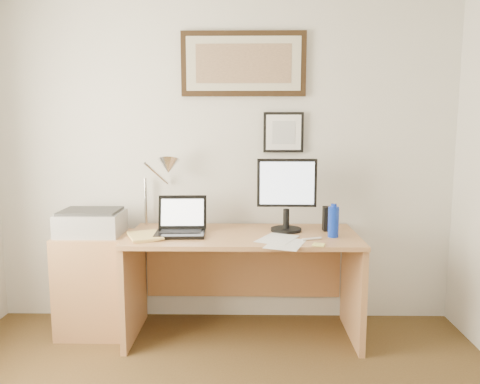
{
  "coord_description": "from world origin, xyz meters",
  "views": [
    {
      "loc": [
        0.18,
        -1.56,
        1.51
      ],
      "look_at": [
        0.13,
        1.43,
        1.08
      ],
      "focal_mm": 35.0,
      "sensor_mm": 36.0,
      "label": 1
    }
  ],
  "objects_px": {
    "side_cabinet": "(95,284)",
    "lcd_monitor": "(287,191)",
    "laptop": "(181,226)",
    "desk": "(243,263)",
    "water_bottle": "(333,222)",
    "printer": "(91,222)",
    "book": "(130,238)"
  },
  "relations": [
    {
      "from": "side_cabinet",
      "to": "lcd_monitor",
      "type": "relative_size",
      "value": 1.4
    },
    {
      "from": "laptop",
      "to": "desk",
      "type": "bearing_deg",
      "value": 12.25
    },
    {
      "from": "side_cabinet",
      "to": "water_bottle",
      "type": "relative_size",
      "value": 3.5
    },
    {
      "from": "water_bottle",
      "to": "desk",
      "type": "distance_m",
      "value": 0.72
    },
    {
      "from": "desk",
      "to": "laptop",
      "type": "height_order",
      "value": "laptop"
    },
    {
      "from": "desk",
      "to": "printer",
      "type": "relative_size",
      "value": 3.64
    },
    {
      "from": "side_cabinet",
      "to": "printer",
      "type": "xyz_separation_m",
      "value": [
        -0.01,
        0.0,
        0.45
      ]
    },
    {
      "from": "book",
      "to": "printer",
      "type": "relative_size",
      "value": 0.64
    },
    {
      "from": "lcd_monitor",
      "to": "printer",
      "type": "height_order",
      "value": "lcd_monitor"
    },
    {
      "from": "desk",
      "to": "printer",
      "type": "xyz_separation_m",
      "value": [
        -1.08,
        -0.03,
        0.3
      ]
    },
    {
      "from": "book",
      "to": "side_cabinet",
      "type": "bearing_deg",
      "value": 146.21
    },
    {
      "from": "side_cabinet",
      "to": "lcd_monitor",
      "type": "distance_m",
      "value": 1.54
    },
    {
      "from": "water_bottle",
      "to": "laptop",
      "type": "relative_size",
      "value": 0.6
    },
    {
      "from": "book",
      "to": "laptop",
      "type": "distance_m",
      "value": 0.36
    },
    {
      "from": "laptop",
      "to": "printer",
      "type": "xyz_separation_m",
      "value": [
        -0.65,
        0.06,
        0.01
      ]
    },
    {
      "from": "water_bottle",
      "to": "printer",
      "type": "xyz_separation_m",
      "value": [
        -1.7,
        0.13,
        -0.04
      ]
    },
    {
      "from": "book",
      "to": "laptop",
      "type": "height_order",
      "value": "laptop"
    },
    {
      "from": "desk",
      "to": "water_bottle",
      "type": "bearing_deg",
      "value": -14.58
    },
    {
      "from": "desk",
      "to": "lcd_monitor",
      "type": "relative_size",
      "value": 3.08
    },
    {
      "from": "side_cabinet",
      "to": "printer",
      "type": "relative_size",
      "value": 1.66
    },
    {
      "from": "water_bottle",
      "to": "printer",
      "type": "distance_m",
      "value": 1.7
    },
    {
      "from": "water_bottle",
      "to": "book",
      "type": "height_order",
      "value": "water_bottle"
    },
    {
      "from": "book",
      "to": "printer",
      "type": "distance_m",
      "value": 0.4
    },
    {
      "from": "side_cabinet",
      "to": "book",
      "type": "xyz_separation_m",
      "value": [
        0.32,
        -0.21,
        0.4
      ]
    },
    {
      "from": "side_cabinet",
      "to": "desk",
      "type": "bearing_deg",
      "value": 1.89
    },
    {
      "from": "water_bottle",
      "to": "desk",
      "type": "relative_size",
      "value": 0.13
    },
    {
      "from": "water_bottle",
      "to": "laptop",
      "type": "xyz_separation_m",
      "value": [
        -1.05,
        0.07,
        -0.05
      ]
    },
    {
      "from": "water_bottle",
      "to": "desk",
      "type": "xyz_separation_m",
      "value": [
        -0.61,
        0.16,
        -0.34
      ]
    },
    {
      "from": "laptop",
      "to": "printer",
      "type": "bearing_deg",
      "value": 174.49
    },
    {
      "from": "book",
      "to": "printer",
      "type": "xyz_separation_m",
      "value": [
        -0.33,
        0.22,
        0.06
      ]
    },
    {
      "from": "printer",
      "to": "lcd_monitor",
      "type": "bearing_deg",
      "value": 1.52
    },
    {
      "from": "side_cabinet",
      "to": "lcd_monitor",
      "type": "height_order",
      "value": "lcd_monitor"
    }
  ]
}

